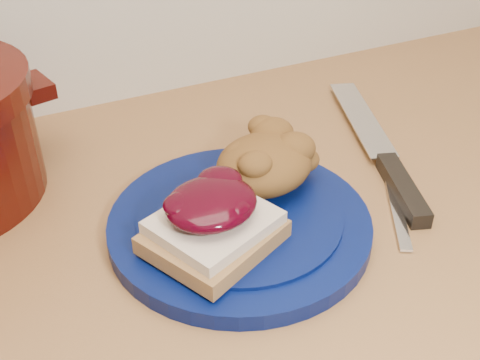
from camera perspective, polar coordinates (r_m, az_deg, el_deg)
name	(u,v)px	position (r m, az deg, el deg)	size (l,w,h in m)	color
plate	(240,224)	(0.63, -0.03, -4.22)	(0.27, 0.27, 0.02)	#040F45
sandwich	(213,221)	(0.57, -2.61, -3.90)	(0.15, 0.14, 0.06)	olive
stuffing_mound	(264,164)	(0.65, 2.33, 1.52)	(0.11, 0.10, 0.06)	brown
chef_knife	(390,167)	(0.74, 14.03, 1.20)	(0.13, 0.32, 0.02)	black
butter_knife	(395,202)	(0.69, 14.52, -2.00)	(0.16, 0.01, 0.00)	silver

